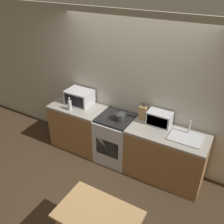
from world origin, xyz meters
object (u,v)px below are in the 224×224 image
at_px(kettle, 120,115).
at_px(bottle, 70,105).
at_px(stove_range, 116,139).
at_px(toaster_oven, 160,118).
at_px(dining_table, 98,220).
at_px(microwave, 80,97).

bearing_deg(kettle, bottle, -171.21).
bearing_deg(bottle, stove_range, 12.01).
bearing_deg(stove_range, bottle, -167.99).
relative_size(kettle, toaster_oven, 0.52).
bearing_deg(dining_table, microwave, 130.76).
xyz_separation_m(stove_range, dining_table, (0.70, -1.67, 0.18)).
distance_m(microwave, toaster_oven, 1.55).
bearing_deg(stove_range, kettle, -20.06).
xyz_separation_m(microwave, dining_table, (1.53, -1.77, -0.41)).
bearing_deg(microwave, bottle, -92.38).
bearing_deg(bottle, toaster_oven, 12.31).
relative_size(stove_range, dining_table, 0.95).
distance_m(microwave, dining_table, 2.38).
bearing_deg(microwave, stove_range, -7.06).
bearing_deg(microwave, kettle, -8.44).
height_order(kettle, toaster_oven, toaster_oven).
relative_size(stove_range, microwave, 1.88).
height_order(kettle, microwave, microwave).
xyz_separation_m(microwave, bottle, (-0.01, -0.28, -0.04)).
relative_size(stove_range, toaster_oven, 2.30).
relative_size(microwave, bottle, 1.96).
height_order(microwave, bottle, microwave).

